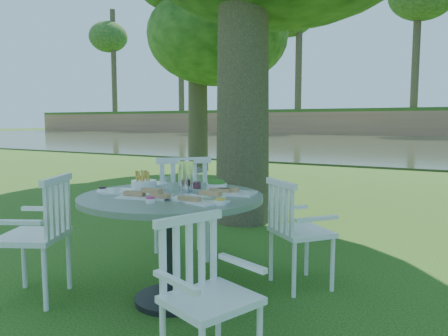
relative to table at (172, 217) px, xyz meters
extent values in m
plane|color=#1B410D|center=(-0.33, 1.15, -0.63)|extent=(140.00, 140.00, 0.00)
cylinder|color=black|center=(0.00, 0.00, -0.61)|extent=(0.56, 0.56, 0.04)
cylinder|color=black|center=(0.00, 0.00, -0.23)|extent=(0.12, 0.12, 0.72)
cylinder|color=slate|center=(0.00, 0.00, 0.14)|extent=(1.32, 1.32, 0.04)
cylinder|color=white|center=(0.97, 0.78, -0.42)|extent=(0.03, 0.03, 0.43)
cylinder|color=white|center=(0.68, 1.02, -0.42)|extent=(0.03, 0.03, 0.43)
cylinder|color=white|center=(0.75, 0.51, -0.42)|extent=(0.03, 0.03, 0.43)
cylinder|color=white|center=(0.46, 0.75, -0.42)|extent=(0.03, 0.03, 0.43)
cube|color=white|center=(0.71, 0.77, -0.19)|extent=(0.59, 0.59, 0.04)
cube|color=white|center=(0.59, 0.62, 0.01)|extent=(0.36, 0.31, 0.44)
cylinder|color=white|center=(-0.54, 1.18, -0.39)|extent=(0.04, 0.04, 0.49)
cylinder|color=white|center=(-0.85, 0.88, -0.39)|extent=(0.04, 0.04, 0.49)
cylinder|color=white|center=(-0.26, 0.90, -0.39)|extent=(0.04, 0.04, 0.49)
cylinder|color=white|center=(-0.58, 0.59, -0.39)|extent=(0.04, 0.04, 0.49)
cube|color=white|center=(-0.56, 0.89, -0.12)|extent=(0.68, 0.68, 0.04)
cube|color=white|center=(-0.40, 0.73, 0.11)|extent=(0.39, 0.38, 0.50)
cylinder|color=white|center=(-1.19, -0.37, -0.41)|extent=(0.04, 0.04, 0.46)
cylinder|color=white|center=(-0.86, -0.21, -0.41)|extent=(0.04, 0.04, 0.46)
cylinder|color=white|center=(-0.68, -0.57, -0.41)|extent=(0.04, 0.04, 0.46)
cube|color=white|center=(-0.93, -0.47, -0.16)|extent=(0.59, 0.61, 0.04)
cube|color=white|center=(-0.75, -0.38, 0.05)|extent=(0.24, 0.44, 0.47)
cylinder|color=white|center=(0.68, -0.48, -0.43)|extent=(0.03, 0.03, 0.41)
cube|color=white|center=(0.77, -0.71, -0.20)|extent=(0.51, 0.53, 0.04)
cube|color=white|center=(0.60, -0.65, -0.01)|extent=(0.18, 0.41, 0.42)
cube|color=white|center=(-0.09, -0.18, 0.17)|extent=(0.41, 0.31, 0.01)
cube|color=white|center=(0.30, -0.12, 0.17)|extent=(0.43, 0.31, 0.02)
cube|color=white|center=(0.34, 0.24, 0.17)|extent=(0.41, 0.28, 0.02)
cylinder|color=white|center=(-0.44, -0.11, 0.17)|extent=(0.27, 0.27, 0.01)
cylinder|color=white|center=(-0.45, 0.35, 0.17)|extent=(0.24, 0.24, 0.01)
cylinder|color=white|center=(-0.32, 0.07, 0.20)|extent=(0.19, 0.19, 0.07)
cylinder|color=white|center=(0.17, 0.35, 0.19)|extent=(0.16, 0.16, 0.05)
cylinder|color=silver|center=(0.03, 0.15, 0.28)|extent=(0.12, 0.12, 0.24)
cylinder|color=white|center=(0.16, 0.09, 0.26)|extent=(0.07, 0.07, 0.20)
cylinder|color=white|center=(-0.16, 0.11, 0.22)|extent=(0.06, 0.06, 0.11)
cylinder|color=white|center=(-0.10, 0.10, 0.22)|extent=(0.07, 0.07, 0.12)
cylinder|color=white|center=(0.07, -0.32, 0.18)|extent=(0.07, 0.07, 0.03)
cylinder|color=white|center=(0.50, -0.16, 0.18)|extent=(0.07, 0.07, 0.03)
cylinder|color=white|center=(0.42, -0.01, 0.18)|extent=(0.07, 0.07, 0.03)
cylinder|color=white|center=(-0.52, -0.16, 0.18)|extent=(0.06, 0.06, 0.03)
ellipsoid|color=#1C3E13|center=(-4.50, 7.23, 2.85)|extent=(3.72, 3.72, 2.61)
cube|color=#2D351F|center=(-0.33, 24.15, -0.63)|extent=(100.00, 28.00, 0.12)
cube|color=#9B6948|center=(-0.33, 39.65, 0.47)|extent=(100.00, 3.00, 2.20)
cylinder|color=black|center=(-40.33, 41.65, 8.07)|extent=(0.70, 0.70, 13.00)
ellipsoid|color=#1C3E13|center=(-40.33, 41.65, 11.32)|extent=(5.60, 5.60, 4.48)
cylinder|color=black|center=(-31.33, 41.65, 8.07)|extent=(0.70, 0.70, 13.00)
ellipsoid|color=#1C3E13|center=(-31.33, 41.65, 11.32)|extent=(5.60, 5.60, 4.48)
cylinder|color=black|center=(-22.33, 41.65, 8.07)|extent=(0.70, 0.70, 13.00)
ellipsoid|color=#1C3E13|center=(-22.33, 41.65, 11.32)|extent=(5.60, 5.60, 4.48)
cylinder|color=black|center=(-13.33, 41.65, 8.07)|extent=(0.70, 0.70, 13.00)
ellipsoid|color=#1C3E13|center=(-13.33, 41.65, 11.32)|extent=(5.60, 5.60, 4.48)
cylinder|color=black|center=(-4.33, 41.65, 8.07)|extent=(0.70, 0.70, 13.00)
ellipsoid|color=#1C3E13|center=(-4.33, 41.65, 11.32)|extent=(5.60, 5.60, 4.48)
camera|label=1|loc=(1.88, -2.51, 0.69)|focal=35.00mm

